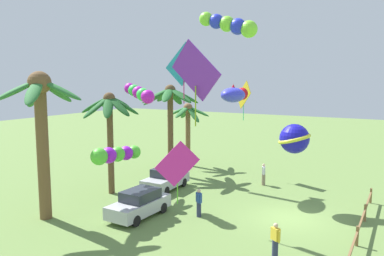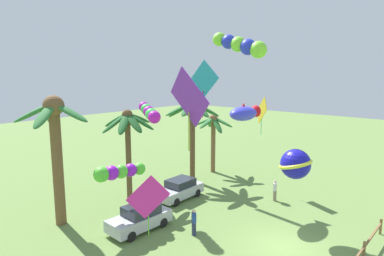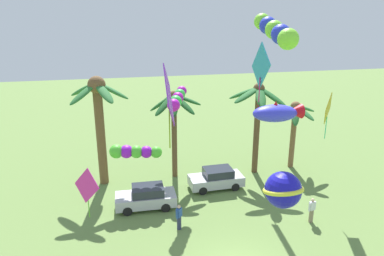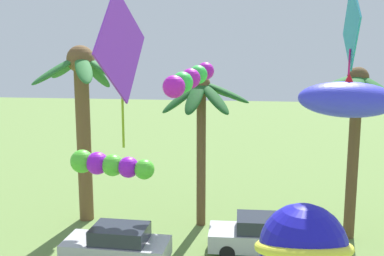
{
  "view_description": "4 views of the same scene",
  "coord_description": "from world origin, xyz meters",
  "views": [
    {
      "loc": [
        -20.46,
        -5.42,
        7.68
      ],
      "look_at": [
        0.14,
        6.24,
        4.65
      ],
      "focal_mm": 35.89,
      "sensor_mm": 36.0,
      "label": 1
    },
    {
      "loc": [
        -16.04,
        -7.53,
        9.4
      ],
      "look_at": [
        -0.74,
        5.92,
        6.03
      ],
      "focal_mm": 31.21,
      "sensor_mm": 36.0,
      "label": 2
    },
    {
      "loc": [
        -5.48,
        -13.49,
        12.04
      ],
      "look_at": [
        -1.04,
        6.29,
        5.63
      ],
      "focal_mm": 33.19,
      "sensor_mm": 36.0,
      "label": 3
    },
    {
      "loc": [
        0.97,
        -8.63,
        8.14
      ],
      "look_at": [
        -0.93,
        6.33,
        5.45
      ],
      "focal_mm": 44.11,
      "sensor_mm": 36.0,
      "label": 4
    }
  ],
  "objects": [
    {
      "name": "kite_diamond_3",
      "position": [
        -2.69,
        4.42,
        8.05
      ],
      "size": [
        0.61,
        3.26,
        4.57
      ],
      "color": "purple"
    },
    {
      "name": "palm_tree_2",
      "position": [
        -1.18,
        11.72,
        5.31
      ],
      "size": [
        4.01,
        4.05,
        6.81
      ],
      "color": "brown",
      "rests_on": "ground"
    },
    {
      "name": "kite_fish_8",
      "position": [
        3.85,
        5.01,
        6.62
      ],
      "size": [
        3.14,
        1.45,
        1.29
      ],
      "color": "#3A3CEA"
    },
    {
      "name": "parked_car_1",
      "position": [
        1.41,
        9.06,
        0.75
      ],
      "size": [
        3.94,
        1.82,
        1.51
      ],
      "color": "#BCBCC1",
      "rests_on": "ground"
    },
    {
      "name": "kite_tube_7",
      "position": [
        -1.41,
        9.08,
        6.82
      ],
      "size": [
        1.7,
        2.86,
        1.23
      ],
      "color": "#C51AC1"
    },
    {
      "name": "kite_diamond_0",
      "position": [
        4.51,
        9.41,
        8.71
      ],
      "size": [
        0.31,
        3.28,
        4.58
      ],
      "color": "#2799B9"
    },
    {
      "name": "kite_tube_4",
      "position": [
        -4.45,
        8.51,
        3.54
      ],
      "size": [
        3.41,
        1.16,
        1.01
      ],
      "color": "#4FCC32"
    },
    {
      "name": "palm_tree_1",
      "position": [
        5.18,
        11.13,
        5.7
      ],
      "size": [
        4.65,
        4.63,
        7.24
      ],
      "color": "brown",
      "rests_on": "ground"
    },
    {
      "name": "parked_car_0",
      "position": [
        -3.86,
        7.37,
        0.75
      ],
      "size": [
        3.96,
        1.85,
        1.51
      ],
      "color": "#BCBCC1",
      "rests_on": "ground"
    },
    {
      "name": "palm_tree_3",
      "position": [
        -6.61,
        11.73,
        5.77
      ],
      "size": [
        4.32,
        4.24,
        8.1
      ],
      "color": "brown",
      "rests_on": "ground"
    },
    {
      "name": "kite_ball_1",
      "position": [
        2.06,
        0.34,
        4.17
      ],
      "size": [
        2.16,
        2.14,
        1.76
      ],
      "color": "#1815B4"
    }
  ]
}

